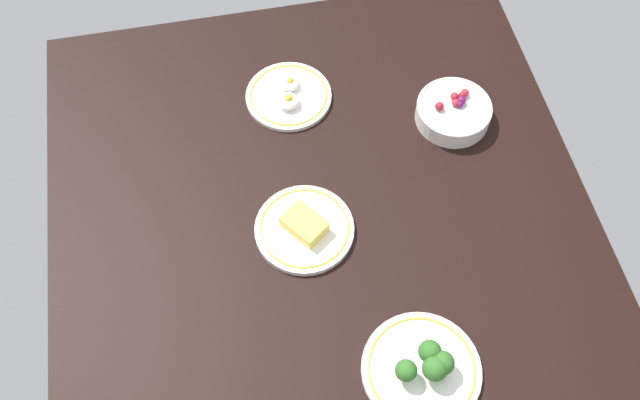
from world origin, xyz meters
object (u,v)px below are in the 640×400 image
at_px(bowl_berries, 453,112).
at_px(plate_eggs, 289,96).
at_px(plate_cheese, 304,228).
at_px(plate_broccoli, 424,368).

relative_size(bowl_berries, plate_eggs, 0.85).
xyz_separation_m(plate_cheese, plate_broccoli, (0.33, 0.16, 0.01)).
distance_m(bowl_berries, plate_broccoli, 0.60).
height_order(plate_cheese, plate_eggs, same).
height_order(plate_cheese, bowl_berries, bowl_berries).
distance_m(plate_cheese, bowl_berries, 0.44).
height_order(bowl_berries, plate_eggs, bowl_berries).
relative_size(plate_eggs, plate_broccoli, 0.89).
xyz_separation_m(plate_eggs, plate_broccoli, (0.68, 0.13, 0.01)).
relative_size(plate_cheese, plate_broccoli, 0.92).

